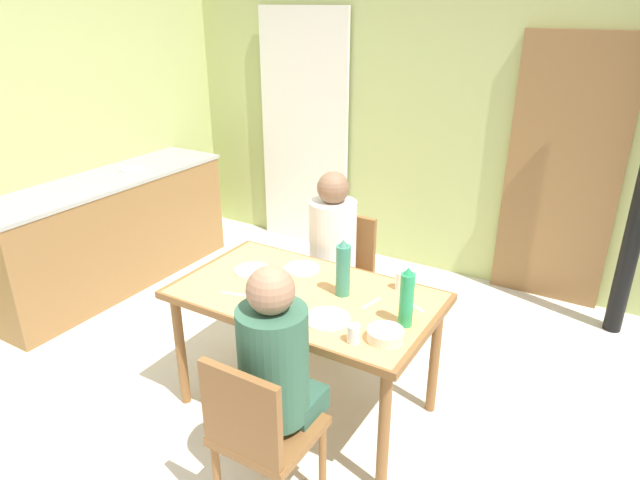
{
  "coord_description": "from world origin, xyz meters",
  "views": [
    {
      "loc": [
        1.77,
        -2.11,
        2.17
      ],
      "look_at": [
        0.36,
        0.24,
        0.99
      ],
      "focal_mm": 31.29,
      "sensor_mm": 36.0,
      "label": 1
    }
  ],
  "objects": [
    {
      "name": "cutlery_fork_near",
      "position": [
        0.22,
        -0.03,
        0.75
      ],
      "size": [
        0.15,
        0.07,
        0.0
      ],
      "primitive_type": "cube",
      "rotation": [
        0.0,
        0.0,
        5.94
      ],
      "color": "silver",
      "rests_on": "dining_table"
    },
    {
      "name": "drinking_glass_spare_center",
      "position": [
        0.8,
        -0.19,
        0.79
      ],
      "size": [
        0.06,
        0.06,
        0.09
      ],
      "primitive_type": "cylinder",
      "color": "silver",
      "rests_on": "dining_table"
    },
    {
      "name": "wall_back",
      "position": [
        0.0,
        2.26,
        1.27
      ],
      "size": [
        4.52,
        0.1,
        2.55
      ],
      "primitive_type": "cube",
      "color": "#B0BD71",
      "rests_on": "ground_plane"
    },
    {
      "name": "cutlery_knife_far",
      "position": [
        0.05,
        -0.12,
        0.75
      ],
      "size": [
        0.15,
        0.05,
        0.0
      ],
      "primitive_type": "cube",
      "rotation": [
        0.0,
        0.0,
        0.24
      ],
      "color": "silver",
      "rests_on": "dining_table"
    },
    {
      "name": "water_bottle_green_far",
      "position": [
        0.94,
        0.07,
        0.89
      ],
      "size": [
        0.07,
        0.07,
        0.31
      ],
      "color": "#2AA15C",
      "rests_on": "dining_table"
    },
    {
      "name": "ground_plane",
      "position": [
        0.0,
        0.0,
        0.0
      ],
      "size": [
        5.88,
        5.88,
        0.0
      ],
      "primitive_type": "plane",
      "color": "silver"
    },
    {
      "name": "drinking_glass_by_near_diner",
      "position": [
        0.78,
        0.39,
        0.79
      ],
      "size": [
        0.06,
        0.06,
        0.1
      ],
      "primitive_type": "cylinder",
      "color": "silver",
      "rests_on": "dining_table"
    },
    {
      "name": "serving_bowl_center",
      "position": [
        0.92,
        -0.1,
        0.77
      ],
      "size": [
        0.17,
        0.17,
        0.05
      ],
      "primitive_type": "cylinder",
      "color": "#ECE0C6",
      "rests_on": "dining_table"
    },
    {
      "name": "curtain_panel",
      "position": [
        -0.96,
        2.16,
        1.07
      ],
      "size": [
        0.9,
        0.03,
        2.14
      ],
      "primitive_type": "cube",
      "color": "white",
      "rests_on": "ground_plane"
    },
    {
      "name": "chair_near_diner",
      "position": [
        0.6,
        -0.66,
        0.5
      ],
      "size": [
        0.4,
        0.4,
        0.87
      ],
      "color": "brown",
      "rests_on": "ground_plane"
    },
    {
      "name": "water_bottle_green_near",
      "position": [
        0.54,
        0.18,
        0.89
      ],
      "size": [
        0.08,
        0.08,
        0.31
      ],
      "color": "#37856B",
      "rests_on": "dining_table"
    },
    {
      "name": "cutlery_knife_near",
      "position": [
        0.71,
        0.16,
        0.75
      ],
      "size": [
        0.05,
        0.15,
        0.0
      ],
      "primitive_type": "cube",
      "rotation": [
        0.0,
        0.0,
        4.49
      ],
      "color": "silver",
      "rests_on": "dining_table"
    },
    {
      "name": "drinking_glass_by_far_diner",
      "position": [
        0.23,
        0.11,
        0.79
      ],
      "size": [
        0.06,
        0.06,
        0.1
      ],
      "primitive_type": "cylinder",
      "color": "silver",
      "rests_on": "dining_table"
    },
    {
      "name": "dinner_plate_near_left",
      "position": [
        0.6,
        -0.09,
        0.75
      ],
      "size": [
        0.23,
        0.23,
        0.01
      ],
      "primitive_type": "cylinder",
      "color": "white",
      "rests_on": "dining_table"
    },
    {
      "name": "door_wooden",
      "position": [
        1.27,
        2.18,
        1.0
      ],
      "size": [
        0.8,
        0.05,
        2.0
      ],
      "primitive_type": "cube",
      "color": "olive",
      "rests_on": "ground_plane"
    },
    {
      "name": "dinner_plate_far_center",
      "position": [
        0.2,
        0.32,
        0.75
      ],
      "size": [
        0.2,
        0.2,
        0.01
      ],
      "primitive_type": "cylinder",
      "color": "white",
      "rests_on": "dining_table"
    },
    {
      "name": "wall_left",
      "position": [
        -2.16,
        0.57,
        1.27
      ],
      "size": [
        0.1,
        3.39,
        2.55
      ],
      "primitive_type": "cube",
      "color": "#AEB970",
      "rests_on": "ground_plane"
    },
    {
      "name": "cutlery_fork_far",
      "position": [
        0.91,
        0.25,
        0.75
      ],
      "size": [
        0.14,
        0.08,
        0.0
      ],
      "primitive_type": "cube",
      "rotation": [
        0.0,
        0.0,
        5.86
      ],
      "color": "silver",
      "rests_on": "dining_table"
    },
    {
      "name": "kitchen_counter",
      "position": [
        -1.83,
        0.59,
        0.45
      ],
      "size": [
        0.61,
        2.08,
        0.91
      ],
      "color": "olive",
      "rests_on": "ground_plane"
    },
    {
      "name": "chair_far_diner",
      "position": [
        0.17,
        0.85,
        0.5
      ],
      "size": [
        0.4,
        0.4,
        0.87
      ],
      "rotation": [
        0.0,
        0.0,
        3.14
      ],
      "color": "brown",
      "rests_on": "ground_plane"
    },
    {
      "name": "dining_table",
      "position": [
        0.36,
        0.09,
        0.67
      ],
      "size": [
        1.4,
        0.81,
        0.74
      ],
      "color": "brown",
      "rests_on": "ground_plane"
    },
    {
      "name": "person_far_diner",
      "position": [
        0.17,
        0.71,
        0.78
      ],
      "size": [
        0.3,
        0.37,
        0.77
      ],
      "rotation": [
        0.0,
        0.0,
        3.14
      ],
      "color": "silver",
      "rests_on": "ground_plane"
    },
    {
      "name": "dinner_plate_near_right",
      "position": [
        -0.04,
        0.15,
        0.75
      ],
      "size": [
        0.21,
        0.21,
        0.01
      ],
      "primitive_type": "cylinder",
      "color": "white",
      "rests_on": "dining_table"
    },
    {
      "name": "person_near_diner",
      "position": [
        0.6,
        -0.53,
        0.78
      ],
      "size": [
        0.3,
        0.37,
        0.77
      ],
      "color": "#325E4B",
      "rests_on": "ground_plane"
    }
  ]
}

